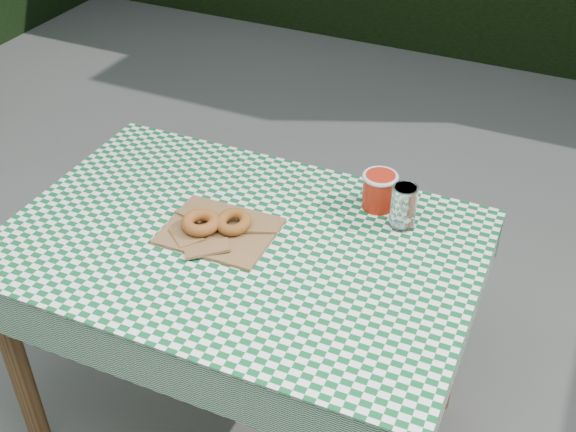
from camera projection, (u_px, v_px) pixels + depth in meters
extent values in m
plane|color=#565551|center=(268.00, 379.00, 2.44)|extent=(60.00, 60.00, 0.00)
cube|color=#55321D|center=(245.00, 344.00, 2.06)|extent=(1.20, 0.81, 0.75)
cube|color=#0D5327|center=(240.00, 241.00, 1.83)|extent=(1.22, 0.83, 0.01)
cube|color=olive|center=(220.00, 230.00, 1.85)|extent=(0.29, 0.23, 0.01)
torus|color=#9C5E20|center=(201.00, 223.00, 1.84)|extent=(0.12, 0.12, 0.03)
torus|color=#96561F|center=(233.00, 222.00, 1.84)|extent=(0.12, 0.12, 0.03)
cylinder|color=white|center=(404.00, 207.00, 1.84)|extent=(0.07, 0.07, 0.12)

